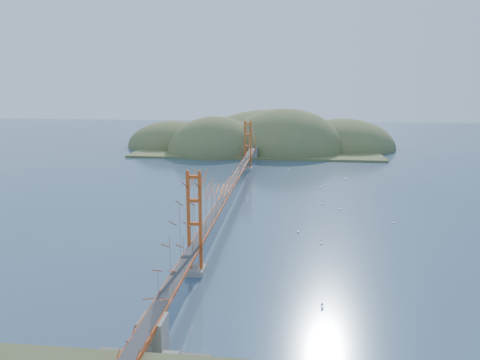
# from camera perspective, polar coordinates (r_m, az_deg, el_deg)

# --- Properties ---
(ground) EXTENTS (320.00, 320.00, 0.00)m
(ground) POSITION_cam_1_polar(r_m,az_deg,el_deg) (81.20, -1.10, -2.87)
(ground) COLOR #324A65
(ground) RESTS_ON ground
(bridge) EXTENTS (2.20, 94.40, 12.00)m
(bridge) POSITION_cam_1_polar(r_m,az_deg,el_deg) (79.83, -1.10, 2.03)
(bridge) COLOR gray
(bridge) RESTS_ON ground
(far_headlands) EXTENTS (84.00, 58.00, 25.00)m
(far_headlands) POSITION_cam_1_polar(r_m,az_deg,el_deg) (147.96, 3.25, 4.03)
(far_headlands) COLOR brown
(far_headlands) RESTS_ON ground
(sailboat_10) EXTENTS (0.45, 0.54, 0.62)m
(sailboat_10) POSITION_cam_1_polar(r_m,az_deg,el_deg) (46.44, 9.97, -14.92)
(sailboat_10) COLOR white
(sailboat_10) RESTS_ON ground
(sailboat_6) EXTENTS (0.56, 0.56, 0.62)m
(sailboat_6) POSITION_cam_1_polar(r_m,az_deg,el_deg) (62.84, 9.87, -7.51)
(sailboat_6) COLOR white
(sailboat_6) RESTS_ON ground
(sailboat_0) EXTENTS (0.49, 0.58, 0.67)m
(sailboat_0) POSITION_cam_1_polar(r_m,az_deg,el_deg) (66.92, 7.08, -6.17)
(sailboat_0) COLOR white
(sailboat_0) RESTS_ON ground
(sailboat_16) EXTENTS (0.67, 0.67, 0.71)m
(sailboat_16) POSITION_cam_1_polar(r_m,az_deg,el_deg) (94.21, 9.74, -0.81)
(sailboat_16) COLOR white
(sailboat_16) RESTS_ON ground
(sailboat_2) EXTENTS (0.49, 0.43, 0.55)m
(sailboat_2) POSITION_cam_1_polar(r_m,az_deg,el_deg) (73.95, 18.33, -4.93)
(sailboat_2) COLOR white
(sailboat_2) RESTS_ON ground
(sailboat_1) EXTENTS (0.60, 0.60, 0.68)m
(sailboat_1) POSITION_cam_1_polar(r_m,az_deg,el_deg) (82.24, 10.01, -2.75)
(sailboat_1) COLOR white
(sailboat_1) RESTS_ON ground
(sailboat_4) EXTENTS (0.50, 0.50, 0.56)m
(sailboat_4) POSITION_cam_1_polar(r_m,az_deg,el_deg) (93.68, 16.06, -1.21)
(sailboat_4) COLOR white
(sailboat_4) RESTS_ON ground
(sailboat_3) EXTENTS (0.59, 0.56, 0.66)m
(sailboat_3) POSITION_cam_1_polar(r_m,az_deg,el_deg) (96.53, 10.40, -0.53)
(sailboat_3) COLOR white
(sailboat_3) RESTS_ON ground
(sailboat_12) EXTENTS (0.51, 0.48, 0.57)m
(sailboat_12) POSITION_cam_1_polar(r_m,az_deg,el_deg) (111.83, 5.98, 1.36)
(sailboat_12) COLOR white
(sailboat_12) RESTS_ON ground
(sailboat_17) EXTENTS (0.52, 0.47, 0.59)m
(sailboat_17) POSITION_cam_1_polar(r_m,az_deg,el_deg) (107.32, 21.61, 0.09)
(sailboat_17) COLOR white
(sailboat_17) RESTS_ON ground
(sailboat_15) EXTENTS (0.54, 0.56, 0.63)m
(sailboat_15) POSITION_cam_1_polar(r_m,az_deg,el_deg) (106.39, 21.60, -0.01)
(sailboat_15) COLOR white
(sailboat_15) RESTS_ON ground
(sailboat_7) EXTENTS (0.66, 0.66, 0.73)m
(sailboat_7) POSITION_cam_1_polar(r_m,az_deg,el_deg) (103.26, 12.71, 0.21)
(sailboat_7) COLOR white
(sailboat_7) RESTS_ON ground
(sailboat_extra_0) EXTENTS (0.64, 0.64, 0.72)m
(sailboat_extra_0) POSITION_cam_1_polar(r_m,az_deg,el_deg) (79.17, 12.04, -3.42)
(sailboat_extra_0) COLOR white
(sailboat_extra_0) RESTS_ON ground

